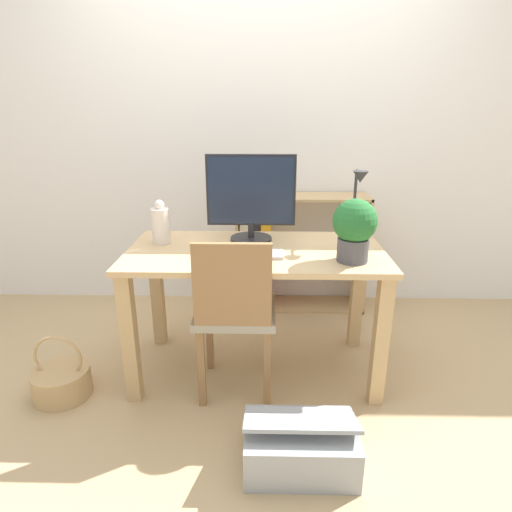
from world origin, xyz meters
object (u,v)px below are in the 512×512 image
at_px(chair, 235,310).
at_px(basket, 62,381).
at_px(monitor, 251,195).
at_px(storage_box, 300,446).
at_px(vase, 161,224).
at_px(keyboard, 247,254).
at_px(bookshelf, 276,254).
at_px(desk_lamp, 357,199).
at_px(potted_plant, 354,227).

bearing_deg(chair, basket, -172.05).
relative_size(chair, basket, 2.48).
relative_size(monitor, storage_box, 1.03).
bearing_deg(chair, vase, 147.52).
bearing_deg(storage_box, keyboard, 111.81).
distance_m(chair, storage_box, 0.68).
relative_size(vase, bookshelf, 0.26).
height_order(desk_lamp, bookshelf, desk_lamp).
xyz_separation_m(desk_lamp, potted_plant, (-0.06, -0.29, -0.07)).
bearing_deg(potted_plant, bookshelf, 108.71).
height_order(monitor, keyboard, monitor).
height_order(monitor, chair, monitor).
relative_size(keyboard, bookshelf, 0.39).
xyz_separation_m(monitor, basket, (-0.97, -0.43, -0.89)).
height_order(desk_lamp, storage_box, desk_lamp).
relative_size(vase, chair, 0.27).
xyz_separation_m(bookshelf, basket, (-1.14, -1.10, -0.32)).
bearing_deg(bookshelf, keyboard, -100.42).
bearing_deg(vase, bookshelf, 48.41).
distance_m(monitor, potted_plant, 0.61).
xyz_separation_m(keyboard, storage_box, (0.24, -0.60, -0.63)).
relative_size(monitor, potted_plant, 1.59).
distance_m(desk_lamp, storage_box, 1.25).
distance_m(desk_lamp, basket, 1.82).
height_order(monitor, vase, monitor).
bearing_deg(storage_box, chair, 121.88).
relative_size(potted_plant, basket, 0.87).
bearing_deg(bookshelf, chair, -102.32).
xyz_separation_m(keyboard, desk_lamp, (0.57, 0.23, 0.23)).
bearing_deg(desk_lamp, keyboard, -158.11).
xyz_separation_m(keyboard, bookshelf, (0.17, 0.94, -0.32)).
bearing_deg(bookshelf, storage_box, -87.41).
bearing_deg(chair, storage_box, -52.76).
xyz_separation_m(keyboard, basket, (-0.96, -0.16, -0.65)).
relative_size(bookshelf, basket, 2.65).
bearing_deg(vase, basket, -143.11).
relative_size(basket, storage_box, 0.74).
distance_m(potted_plant, bookshelf, 1.16).
height_order(desk_lamp, potted_plant, desk_lamp).
distance_m(monitor, desk_lamp, 0.57).
distance_m(vase, basket, 0.96).
bearing_deg(storage_box, bookshelf, 92.59).
relative_size(keyboard, chair, 0.41).
distance_m(monitor, storage_box, 1.26).
distance_m(vase, chair, 0.63).
bearing_deg(potted_plant, storage_box, -116.48).
relative_size(desk_lamp, potted_plant, 1.30).
distance_m(keyboard, chair, 0.28).
xyz_separation_m(vase, bookshelf, (0.65, 0.73, -0.42)).
bearing_deg(desk_lamp, potted_plant, -102.37).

